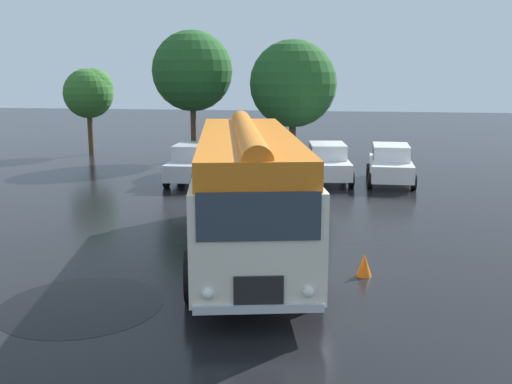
# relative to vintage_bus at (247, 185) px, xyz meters

# --- Properties ---
(ground_plane) EXTENTS (120.00, 120.00, 0.00)m
(ground_plane) POSITION_rel_vintage_bus_xyz_m (0.98, -0.88, -1.89)
(ground_plane) COLOR black
(vintage_bus) EXTENTS (4.57, 10.38, 3.49)m
(vintage_bus) POSITION_rel_vintage_bus_xyz_m (0.00, 0.00, 0.00)
(vintage_bus) COLOR silver
(vintage_bus) RESTS_ON ground
(car_near_left) EXTENTS (2.14, 4.29, 1.66)m
(car_near_left) POSITION_rel_vintage_bus_xyz_m (-4.15, 10.16, -1.05)
(car_near_left) COLOR #B7BABF
(car_near_left) RESTS_ON ground
(car_mid_left) EXTENTS (2.10, 4.27, 1.66)m
(car_mid_left) POSITION_rel_vintage_bus_xyz_m (-1.33, 11.05, -1.05)
(car_mid_left) COLOR navy
(car_mid_left) RESTS_ON ground
(car_mid_right) EXTENTS (2.39, 4.39, 1.66)m
(car_mid_right) POSITION_rel_vintage_bus_xyz_m (1.62, 11.27, -1.05)
(car_mid_right) COLOR silver
(car_mid_right) RESTS_ON ground
(car_far_right) EXTENTS (1.97, 4.20, 1.66)m
(car_far_right) POSITION_rel_vintage_bus_xyz_m (4.33, 11.24, -1.05)
(car_far_right) COLOR silver
(car_far_right) RESTS_ON ground
(tree_far_left) EXTENTS (2.83, 2.83, 4.96)m
(tree_far_left) POSITION_rel_vintage_bus_xyz_m (-12.22, 17.83, 1.72)
(tree_far_left) COLOR #4C3823
(tree_far_left) RESTS_ON ground
(tree_left_of_centre) EXTENTS (4.28, 4.28, 6.93)m
(tree_left_of_centre) POSITION_rel_vintage_bus_xyz_m (-5.88, 16.56, 2.96)
(tree_left_of_centre) COLOR #4C3823
(tree_left_of_centre) RESTS_ON ground
(tree_centre) EXTENTS (4.49, 4.49, 6.39)m
(tree_centre) POSITION_rel_vintage_bus_xyz_m (-0.32, 16.32, 2.32)
(tree_centre) COLOR #4C3823
(tree_centre) RESTS_ON ground
(traffic_cone) EXTENTS (0.36, 0.36, 0.55)m
(traffic_cone) POSITION_rel_vintage_bus_xyz_m (3.02, -1.18, -1.62)
(traffic_cone) COLOR orange
(traffic_cone) RESTS_ON ground
(puddle_patch) EXTENTS (3.38, 3.38, 0.01)m
(puddle_patch) POSITION_rel_vintage_bus_xyz_m (-2.80, -3.94, -1.89)
(puddle_patch) COLOR black
(puddle_patch) RESTS_ON ground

